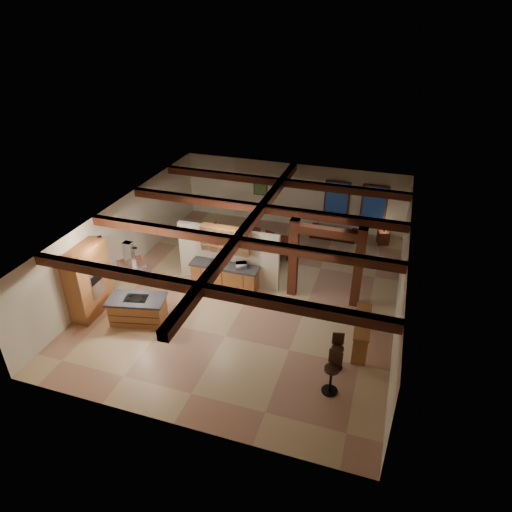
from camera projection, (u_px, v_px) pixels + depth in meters
The scene contains 22 objects.
ground at pixel (250, 293), 16.28m from camera, with size 12.00×12.00×0.00m, color #C9B086.
room_walls at pixel (250, 250), 15.39m from camera, with size 12.00×12.00×12.00m.
ceiling_beams at pixel (250, 224), 14.90m from camera, with size 10.00×12.00×0.28m.
timber_posts at pixel (326, 255), 15.14m from camera, with size 2.50×0.30×2.90m.
partition_wall at pixel (228, 256), 16.41m from camera, with size 3.80×0.18×2.20m, color beige.
pantry_cabinet at pixel (88, 281), 14.78m from camera, with size 0.67×1.60×2.40m.
back_counter at pixel (225, 276), 16.40m from camera, with size 2.50×0.66×0.94m.
upper_display_cabinet at pixel (226, 240), 15.88m from camera, with size 1.80×0.36×0.95m.
range_hood at pixel (132, 274), 14.04m from camera, with size 1.10×1.10×1.40m.
back_windows at pixel (355, 202), 19.68m from camera, with size 2.70×0.07×1.70m.
framed_art at pixel (260, 186), 20.73m from camera, with size 0.65×0.05×0.85m.
recessed_cans at pixel (151, 236), 13.93m from camera, with size 3.16×2.46×0.03m.
kitchen_island at pixel (138, 309), 14.70m from camera, with size 1.97×1.33×0.90m.
dining_table at pixel (264, 252), 18.18m from camera, with size 1.90×1.06×0.67m, color #3D1F0F.
sofa at pixel (334, 231), 19.92m from camera, with size 1.99×0.78×0.58m, color black.
microwave at pixel (241, 265), 15.95m from camera, with size 0.38×0.26×0.21m, color silver.
bar_counter at pixel (362, 329), 13.53m from camera, with size 0.56×1.85×0.96m.
side_table at pixel (383, 237), 19.43m from camera, with size 0.45×0.45×0.56m, color #431910.
table_lamp at pixel (385, 226), 19.17m from camera, with size 0.28×0.28×0.34m.
bar_stool_a at pixel (332, 372), 11.97m from camera, with size 0.46×0.47×1.27m.
bar_stool_b at pixel (337, 351), 12.80m from camera, with size 0.39×0.41×1.11m.
dining_chairs at pixel (264, 248), 18.07m from camera, with size 2.07×2.07×1.10m.
Camera 1 is at (4.34, -12.74, 9.26)m, focal length 32.00 mm.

